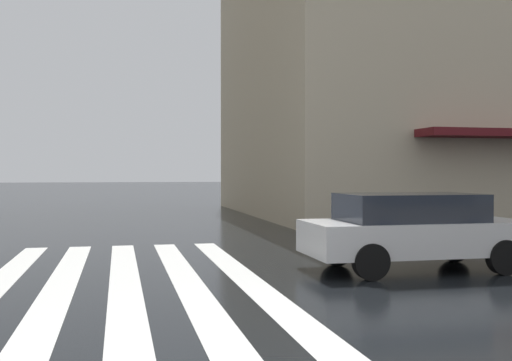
{
  "coord_description": "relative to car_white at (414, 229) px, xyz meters",
  "views": [
    {
      "loc": [
        -4.85,
        2.12,
        1.8
      ],
      "look_at": [
        8.81,
        -0.95,
        1.61
      ],
      "focal_mm": 43.05,
      "sensor_mm": 36.0,
      "label": 1
    }
  ],
  "objects": [
    {
      "name": "car_white",
      "position": [
        0.0,
        0.0,
        0.0
      ],
      "size": [
        1.85,
        4.1,
        1.41
      ],
      "color": "silver",
      "rests_on": "ground_plane"
    },
    {
      "name": "zebra_crossing",
      "position": [
        -1.5,
        5.21,
        -0.75
      ],
      "size": [
        13.0,
        4.5,
        0.01
      ],
      "color": "silver",
      "rests_on": "ground_plane"
    },
    {
      "name": "haussmann_block_corner",
      "position": [
        14.6,
        -11.77,
        8.35
      ],
      "size": [
        16.42,
        23.43,
        18.61
      ],
      "color": "beige",
      "rests_on": "ground_plane"
    }
  ]
}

